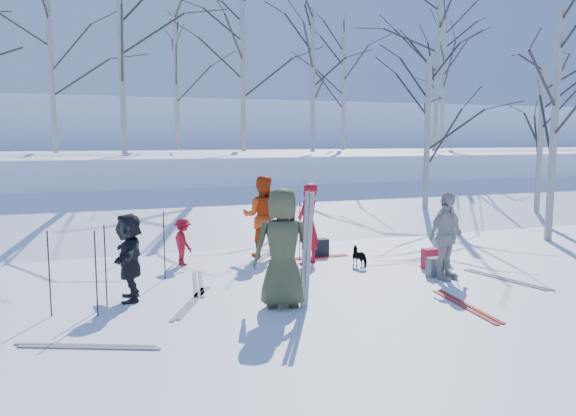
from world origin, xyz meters
name	(u,v)px	position (x,y,z in m)	size (l,w,h in m)	color
ground	(316,288)	(0.00, 0.00, 0.00)	(120.00, 120.00, 0.00)	white
snow_ramp	(225,225)	(0.00, 7.00, 0.15)	(70.00, 9.50, 1.40)	white
snow_plateau	(174,176)	(0.00, 17.00, 1.00)	(70.00, 18.00, 2.20)	white
far_hill	(134,147)	(0.00, 38.00, 2.00)	(90.00, 30.00, 6.00)	white
skier_olive_center	(283,248)	(-0.96, -0.87, 0.98)	(0.95, 0.62, 1.95)	#43462A
skier_red_north	(308,224)	(0.59, 1.86, 0.88)	(0.64, 0.42, 1.77)	#AD101D
skier_redor_behind	(262,216)	(-0.09, 3.00, 0.94)	(0.91, 0.71, 1.87)	#D14110
skier_red_seated	(183,242)	(-1.97, 2.70, 0.51)	(0.66, 0.38, 1.02)	#AD101D
skier_cream_east	(446,236)	(2.60, -0.27, 0.86)	(1.00, 0.42, 1.71)	beige
skier_grey_west	(129,257)	(-3.26, 0.37, 0.74)	(1.38, 0.44, 1.49)	black
dog	(360,257)	(1.53, 1.20, 0.22)	(0.24, 0.53, 0.45)	black
upright_ski_left	(305,251)	(-0.67, -1.10, 0.95)	(0.07, 0.02, 1.90)	silver
upright_ski_right	(309,251)	(-0.60, -1.12, 0.95)	(0.07, 0.02, 1.90)	silver
ski_pair_a	(506,279)	(3.69, -0.73, 0.01)	(0.58, 1.90, 0.02)	silver
ski_pair_b	(466,306)	(1.85, -1.90, 0.01)	(0.41, 1.91, 0.02)	#A81D18
ski_pair_c	(192,303)	(-2.32, -0.18, 0.01)	(1.01, 1.80, 0.02)	silver
ski_pair_d	(87,346)	(-3.98, -1.68, 0.01)	(1.83, 0.92, 0.02)	silver
ski_pair_e	(309,258)	(0.84, 2.40, 0.01)	(1.90, 0.22, 0.02)	#A81D18
ski_pair_f	(198,284)	(-1.99, 0.98, 0.01)	(0.52, 1.91, 0.02)	silver
ski_pole_a	(96,273)	(-3.81, -0.35, 0.67)	(0.02, 0.02, 1.34)	black
ski_pole_b	(300,232)	(0.52, 2.16, 0.67)	(0.02, 0.02, 1.34)	black
ski_pole_c	(450,237)	(3.24, 0.47, 0.67)	(0.02, 0.02, 1.34)	black
ski_pole_d	(164,245)	(-2.51, 1.61, 0.67)	(0.02, 0.02, 1.34)	black
ski_pole_e	(105,265)	(-3.65, 0.17, 0.67)	(0.02, 0.02, 1.34)	black
ski_pole_f	(449,235)	(3.36, 0.68, 0.67)	(0.02, 0.02, 1.34)	black
ski_pole_g	(49,274)	(-4.48, -0.13, 0.67)	(0.02, 0.02, 1.34)	black
backpack_red	(430,258)	(2.87, 0.61, 0.21)	(0.32, 0.22, 0.42)	#B11B29
backpack_grey	(435,267)	(2.54, -0.03, 0.19)	(0.30, 0.20, 0.38)	slate
backpack_dark	(321,247)	(1.19, 2.55, 0.20)	(0.34, 0.24, 0.40)	black
birch_plateau_a	(176,82)	(0.00, 15.55, 5.13)	(4.70, 4.70, 5.86)	silver
birch_plateau_b	(51,71)	(-4.83, 12.57, 5.06)	(4.60, 4.60, 5.72)	silver
birch_plateau_d	(243,74)	(2.11, 12.44, 5.20)	(4.80, 4.80, 6.01)	silver
birch_plateau_e	(344,92)	(6.98, 13.49, 4.76)	(4.18, 4.18, 5.12)	silver
birch_plateau_f	(313,83)	(4.32, 10.60, 4.79)	(4.22, 4.22, 5.18)	silver
birch_plateau_g	(437,67)	(9.55, 10.27, 5.53)	(5.27, 5.27, 6.67)	silver
birch_plateau_i	(443,82)	(12.84, 14.46, 5.44)	(5.13, 5.13, 6.48)	silver
birch_plateau_j	(121,54)	(-2.62, 9.97, 5.40)	(5.08, 5.08, 6.41)	silver
birch_edge_b	(554,128)	(7.72, 2.30, 2.99)	(4.78, 4.78, 5.97)	silver
birch_edge_c	(540,143)	(10.04, 5.14, 2.56)	(4.18, 4.18, 5.11)	silver
birch_edge_e	(427,142)	(6.20, 5.82, 2.60)	(4.24, 4.24, 5.21)	silver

